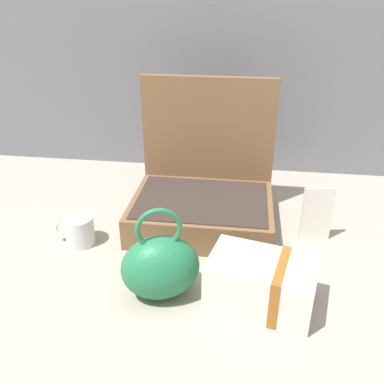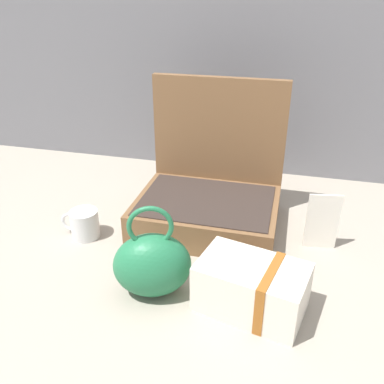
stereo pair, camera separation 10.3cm
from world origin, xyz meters
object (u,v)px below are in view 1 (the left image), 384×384
at_px(teal_pouch_handbag, 160,266).
at_px(coffee_mug, 79,230).
at_px(open_suitcase, 203,194).
at_px(cream_toiletry_bag, 263,283).
at_px(info_card_left, 317,214).

distance_m(teal_pouch_handbag, coffee_mug, 0.32).
distance_m(open_suitcase, coffee_mug, 0.37).
height_order(cream_toiletry_bag, coffee_mug, cream_toiletry_bag).
xyz_separation_m(open_suitcase, teal_pouch_handbag, (-0.06, -0.35, -0.01)).
relative_size(coffee_mug, info_card_left, 0.70).
xyz_separation_m(cream_toiletry_bag, coffee_mug, (-0.50, 0.17, -0.02)).
bearing_deg(info_card_left, teal_pouch_handbag, -152.13).
relative_size(open_suitcase, info_card_left, 2.53).
height_order(cream_toiletry_bag, info_card_left, info_card_left).
bearing_deg(teal_pouch_handbag, info_card_left, 36.92).
relative_size(teal_pouch_handbag, info_card_left, 1.43).
relative_size(open_suitcase, teal_pouch_handbag, 1.76).
xyz_separation_m(teal_pouch_handbag, coffee_mug, (-0.27, 0.18, -0.04)).
height_order(open_suitcase, teal_pouch_handbag, open_suitcase).
xyz_separation_m(teal_pouch_handbag, cream_toiletry_bag, (0.23, 0.00, -0.02)).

